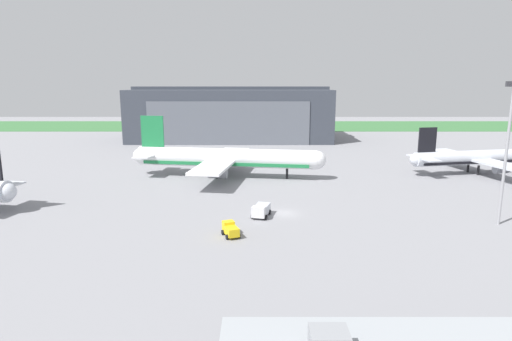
{
  "coord_description": "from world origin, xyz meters",
  "views": [
    {
      "loc": [
        -4.93,
        -70.86,
        21.82
      ],
      "look_at": [
        -5.09,
        16.99,
        4.08
      ],
      "focal_mm": 30.14,
      "sensor_mm": 36.0,
      "label": 1
    }
  ],
  "objects": [
    {
      "name": "pushback_tractor",
      "position": [
        -8.66,
        -11.27,
        1.02
      ],
      "size": [
        2.95,
        3.89,
        1.99
      ],
      "color": "yellow",
      "rests_on": "ground_plane"
    },
    {
      "name": "ground_plane",
      "position": [
        0.0,
        0.0,
        0.0
      ],
      "size": [
        440.0,
        440.0,
        0.0
      ],
      "primitive_type": "plane",
      "color": "gray"
    },
    {
      "name": "stair_truck",
      "position": [
        -4.09,
        -1.8,
        1.15
      ],
      "size": [
        3.48,
        5.32,
        2.16
      ],
      "color": "silver",
      "rests_on": "ground_plane"
    },
    {
      "name": "airliner_far_right",
      "position": [
        -12.02,
        29.57,
        4.5
      ],
      "size": [
        46.23,
        36.17,
        14.36
      ],
      "color": "white",
      "rests_on": "ground_plane"
    },
    {
      "name": "maintenance_hangar",
      "position": [
        -14.92,
        102.47,
        9.96
      ],
      "size": [
        77.04,
        37.27,
        20.84
      ],
      "color": "#383D47",
      "rests_on": "ground_plane"
    },
    {
      "name": "grass_field_strip",
      "position": [
        0.0,
        157.0,
        0.04
      ],
      "size": [
        440.0,
        56.0,
        0.08
      ],
      "primitive_type": "cube",
      "color": "#39713C",
      "rests_on": "ground_plane"
    },
    {
      "name": "airliner_far_left",
      "position": [
        50.22,
        33.71,
        3.95
      ],
      "size": [
        37.32,
        32.05,
        11.73
      ],
      "color": "silver",
      "rests_on": "ground_plane"
    },
    {
      "name": "apron_light_mast",
      "position": [
        33.48,
        -5.84,
        12.8
      ],
      "size": [
        2.4,
        0.5,
        22.22
      ],
      "color": "#99999E",
      "rests_on": "ground_plane"
    }
  ]
}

